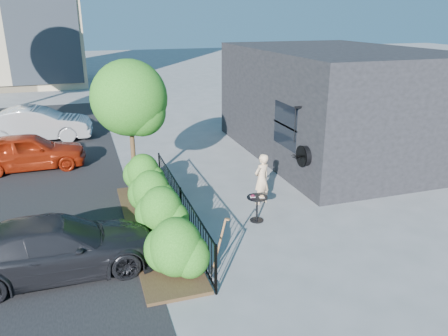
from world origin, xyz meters
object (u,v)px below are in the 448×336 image
object	(u,v)px
patio_tree	(132,103)
woman	(262,179)
cafe_table	(257,204)
shovel	(218,250)
car_red	(28,151)
car_silver	(37,124)
car_darkgrey	(56,247)

from	to	relation	value
patio_tree	woman	bearing A→B (deg)	-31.38
patio_tree	cafe_table	world-z (taller)	patio_tree
shovel	patio_tree	bearing A→B (deg)	100.95
woman	car_red	bearing A→B (deg)	-62.77
cafe_table	shovel	bearing A→B (deg)	-129.90
woman	car_red	size ratio (longest dim) A/B	0.39
shovel	car_red	xyz separation A→B (m)	(-4.30, 8.37, 0.08)
patio_tree	cafe_table	bearing A→B (deg)	-48.07
shovel	car_silver	xyz separation A→B (m)	(-4.25, 12.21, 0.16)
shovel	cafe_table	bearing A→B (deg)	50.10
patio_tree	woman	size ratio (longest dim) A/B	2.65
car_silver	shovel	bearing A→B (deg)	-155.71
woman	shovel	size ratio (longest dim) A/B	1.15
woman	patio_tree	bearing A→B (deg)	-55.44
cafe_table	car_darkgrey	world-z (taller)	car_darkgrey
patio_tree	woman	world-z (taller)	patio_tree
patio_tree	car_darkgrey	world-z (taller)	patio_tree
shovel	car_silver	distance (m)	12.93
patio_tree	car_red	world-z (taller)	patio_tree
woman	car_silver	distance (m)	11.22
car_red	patio_tree	bearing A→B (deg)	-135.09
patio_tree	cafe_table	xyz separation A→B (m)	(2.71, -3.02, -2.29)
car_red	car_silver	size ratio (longest dim) A/B	0.86
woman	car_silver	world-z (taller)	woman
patio_tree	car_red	xyz separation A→B (m)	(-3.32, 3.29, -2.12)
patio_tree	car_darkgrey	size ratio (longest dim) A/B	0.94
shovel	woman	bearing A→B (deg)	53.53
cafe_table	car_red	distance (m)	8.72
car_silver	car_red	bearing A→B (deg)	-175.67
woman	cafe_table	bearing A→B (deg)	37.40
shovel	car_darkgrey	size ratio (longest dim) A/B	0.31
cafe_table	car_darkgrey	size ratio (longest dim) A/B	0.17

